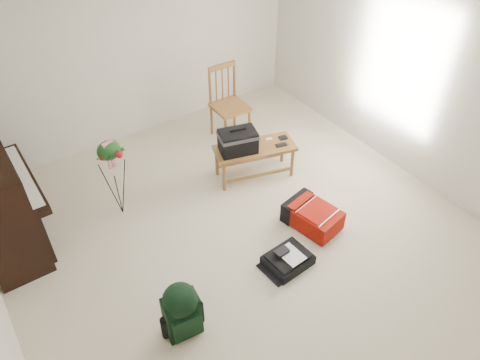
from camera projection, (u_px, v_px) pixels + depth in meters
floor at (248, 243)px, 5.34m from camera, size 5.00×5.50×0.01m
ceiling at (252, 32)px, 3.71m from camera, size 5.00×5.50×0.01m
wall_back at (130, 52)px, 6.24m from camera, size 5.00×0.04×2.50m
wall_right at (419, 84)px, 5.60m from camera, size 0.04×5.50×2.50m
bench at (245, 145)px, 5.82m from camera, size 1.11×0.69×0.79m
dining_chair at (229, 104)px, 6.63m from camera, size 0.48×0.48×1.07m
red_suitcase at (310, 214)px, 5.49m from camera, size 0.53×0.70×0.27m
black_duffel at (288, 259)px, 5.06m from camera, size 0.50×0.41×0.20m
green_backpack at (181, 309)px, 4.25m from camera, size 0.35×0.32×0.66m
flower_stand at (115, 179)px, 5.37m from camera, size 0.41×0.41×1.10m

